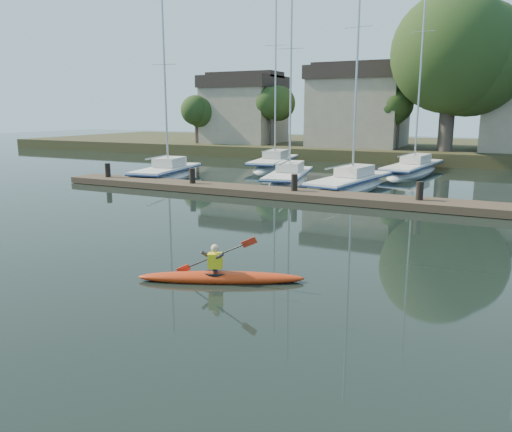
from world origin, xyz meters
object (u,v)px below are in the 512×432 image
at_px(dock, 353,199).
at_px(sailboat_0, 167,180).
at_px(sailboat_1, 289,185).
at_px(sailboat_2, 350,191).
at_px(sailboat_5, 274,169).
at_px(kayak, 220,275).
at_px(sailboat_6, 413,175).

bearing_deg(dock, sailboat_0, 164.21).
height_order(dock, sailboat_1, sailboat_1).
distance_m(sailboat_2, sailboat_5, 11.46).
distance_m(kayak, sailboat_6, 25.89).
distance_m(dock, sailboat_2, 4.84).
bearing_deg(dock, sailboat_6, 87.05).
bearing_deg(sailboat_0, dock, -24.54).
height_order(sailboat_0, sailboat_2, sailboat_2).
height_order(sailboat_1, sailboat_5, sailboat_5).
xyz_separation_m(sailboat_1, sailboat_6, (6.15, 8.15, -0.00)).
distance_m(sailboat_1, sailboat_2, 4.12).
xyz_separation_m(dock, sailboat_5, (-9.64, 12.59, -0.40)).
bearing_deg(kayak, dock, 65.29).
distance_m(dock, sailboat_6, 13.49).
relative_size(sailboat_0, sailboat_1, 0.92).
xyz_separation_m(kayak, sailboat_0, (-13.31, 16.21, -0.37)).
relative_size(sailboat_2, sailboat_6, 0.92).
xyz_separation_m(sailboat_0, sailboat_2, (12.07, 0.81, 0.02)).
relative_size(sailboat_0, sailboat_2, 0.84).
distance_m(sailboat_5, sailboat_6, 10.37).
bearing_deg(kayak, sailboat_5, 86.80).
height_order(sailboat_5, sailboat_6, sailboat_6).
bearing_deg(kayak, sailboat_2, 70.19).
height_order(sailboat_0, sailboat_1, sailboat_1).
height_order(dock, sailboat_2, sailboat_2).
bearing_deg(sailboat_5, kayak, -77.31).
relative_size(sailboat_0, sailboat_6, 0.77).
bearing_deg(sailboat_0, sailboat_1, 1.95).
bearing_deg(dock, kayak, -90.73).
distance_m(sailboat_1, sailboat_5, 8.39).
height_order(kayak, sailboat_1, sailboat_1).
bearing_deg(sailboat_6, sailboat_1, -119.13).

